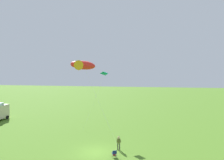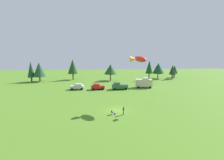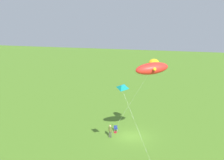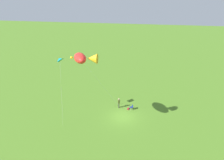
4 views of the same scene
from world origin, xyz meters
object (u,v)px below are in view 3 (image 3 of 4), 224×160
at_px(person_kite_flyer, 110,130).
at_px(kite_delta_teal, 121,88).
at_px(kite_large_fish, 152,68).
at_px(folding_chair, 116,128).
at_px(backpack_on_grass, 115,132).

bearing_deg(person_kite_flyer, kite_delta_teal, 21.91).
height_order(kite_large_fish, kite_delta_teal, kite_large_fish).
bearing_deg(folding_chair, kite_delta_teal, -5.82).
height_order(backpack_on_grass, kite_delta_teal, kite_delta_teal).
bearing_deg(backpack_on_grass, kite_delta_teal, 15.74).
relative_size(folding_chair, kite_delta_teal, 0.09).
height_order(person_kite_flyer, backpack_on_grass, person_kite_flyer).
bearing_deg(backpack_on_grass, person_kite_flyer, -11.86).
bearing_deg(kite_delta_teal, backpack_on_grass, -164.26).
relative_size(person_kite_flyer, kite_large_fish, 0.16).
xyz_separation_m(folding_chair, backpack_on_grass, (0.55, 0.08, -0.38)).
xyz_separation_m(backpack_on_grass, kite_delta_teal, (9.93, 2.80, 9.05)).
height_order(person_kite_flyer, kite_large_fish, kite_large_fish).
xyz_separation_m(person_kite_flyer, folding_chair, (-2.17, 0.26, -0.53)).
relative_size(person_kite_flyer, folding_chair, 2.12).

